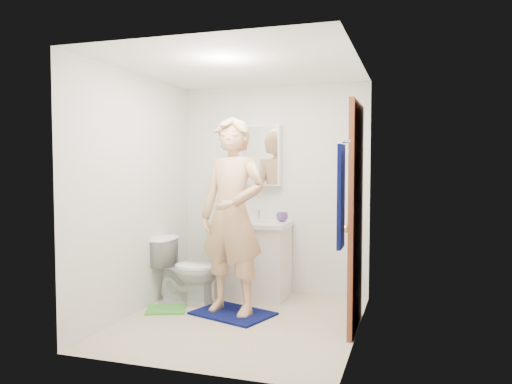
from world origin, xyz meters
TOP-DOWN VIEW (x-y plane):
  - floor at (0.00, 0.00)m, footprint 2.20×2.40m
  - ceiling at (0.00, 0.00)m, footprint 2.20×2.40m
  - wall_back at (0.00, 1.21)m, footprint 2.20×0.02m
  - wall_front at (0.00, -1.21)m, footprint 2.20×0.02m
  - wall_left at (-1.11, 0.00)m, footprint 0.02×2.40m
  - wall_right at (1.11, 0.00)m, footprint 0.02×2.40m
  - vanity_cabinet at (-0.15, 0.91)m, footprint 0.75×0.55m
  - countertop at (-0.15, 0.91)m, footprint 0.79×0.59m
  - sink_basin at (-0.15, 0.91)m, footprint 0.40×0.40m
  - faucet at (-0.15, 1.09)m, footprint 0.03×0.03m
  - medicine_cabinet at (-0.15, 1.14)m, footprint 0.50×0.12m
  - mirror_panel at (-0.15, 1.08)m, footprint 0.46×0.01m
  - door at (1.07, 0.15)m, footprint 0.05×0.80m
  - door_knob at (1.03, -0.17)m, footprint 0.07×0.07m
  - towel at (1.03, -0.57)m, footprint 0.03×0.24m
  - towel_hook at (1.07, -0.57)m, footprint 0.06×0.02m
  - toilet at (-0.75, 0.44)m, footprint 0.71×0.41m
  - bath_mat at (-0.14, 0.19)m, footprint 0.88×0.74m
  - green_rug at (-0.84, 0.11)m, footprint 0.49×0.45m
  - soap_dispenser at (-0.40, 0.87)m, footprint 0.09×0.09m
  - toothbrush_cup at (0.15, 1.01)m, footprint 0.15×0.15m
  - man at (-0.14, 0.20)m, footprint 0.79×0.60m

SIDE VIEW (x-z plane):
  - floor at x=0.00m, z-range -0.02..0.00m
  - green_rug at x=-0.84m, z-range 0.00..0.02m
  - bath_mat at x=-0.14m, z-range 0.00..0.02m
  - toilet at x=-0.75m, z-range 0.00..0.72m
  - vanity_cabinet at x=-0.15m, z-range 0.00..0.80m
  - countertop at x=-0.15m, z-range 0.80..0.85m
  - sink_basin at x=-0.15m, z-range 0.83..0.86m
  - toothbrush_cup at x=0.15m, z-range 0.85..0.95m
  - faucet at x=-0.15m, z-range 0.85..0.97m
  - soap_dispenser at x=-0.40m, z-range 0.85..1.04m
  - door_knob at x=1.03m, z-range 0.91..0.98m
  - man at x=-0.14m, z-range 0.02..1.96m
  - door at x=1.07m, z-range 0.00..2.05m
  - wall_back at x=0.00m, z-range 0.00..2.40m
  - wall_front at x=0.00m, z-range 0.00..2.40m
  - wall_left at x=-1.11m, z-range 0.00..2.40m
  - wall_right at x=1.11m, z-range 0.00..2.40m
  - towel at x=1.03m, z-range 0.85..1.65m
  - medicine_cabinet at x=-0.15m, z-range 1.25..1.95m
  - mirror_panel at x=-0.15m, z-range 1.27..1.93m
  - towel_hook at x=1.07m, z-range 1.66..1.68m
  - ceiling at x=0.00m, z-range 2.40..2.42m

